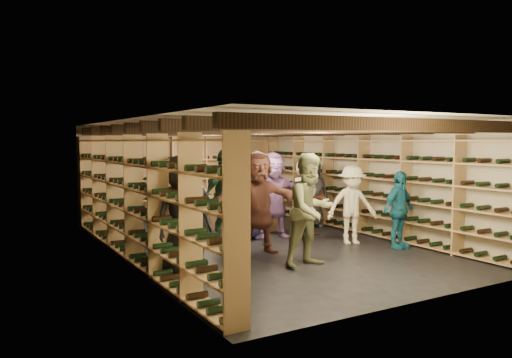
{
  "coord_description": "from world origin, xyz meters",
  "views": [
    {
      "loc": [
        -4.99,
        -8.33,
        2.04
      ],
      "look_at": [
        -0.05,
        0.2,
        1.29
      ],
      "focal_mm": 35.0,
      "sensor_mm": 36.0,
      "label": 1
    }
  ],
  "objects_px": {
    "crate_stack_left": "(211,224)",
    "person_9": "(193,199)",
    "person_7": "(304,201)",
    "crate_stack_right": "(265,220)",
    "person_6": "(248,203)",
    "person_11": "(274,195)",
    "person_8": "(311,201)",
    "person_10": "(224,197)",
    "person_4": "(399,210)",
    "person_3": "(352,205)",
    "person_12": "(313,193)",
    "person_5": "(258,202)",
    "person_0": "(184,215)",
    "crate_loose": "(264,220)",
    "person_1": "(197,217)",
    "person_2": "(311,210)"
  },
  "relations": [
    {
      "from": "crate_stack_left",
      "to": "person_9",
      "type": "height_order",
      "value": "person_9"
    },
    {
      "from": "person_7",
      "to": "person_9",
      "type": "distance_m",
      "value": 2.31
    },
    {
      "from": "crate_stack_right",
      "to": "person_7",
      "type": "height_order",
      "value": "person_7"
    },
    {
      "from": "crate_stack_left",
      "to": "person_6",
      "type": "relative_size",
      "value": 0.37
    },
    {
      "from": "person_6",
      "to": "person_11",
      "type": "distance_m",
      "value": 0.57
    },
    {
      "from": "crate_stack_left",
      "to": "person_8",
      "type": "relative_size",
      "value": 0.38
    },
    {
      "from": "person_6",
      "to": "person_10",
      "type": "xyz_separation_m",
      "value": [
        -0.67,
        -0.22,
        0.18
      ]
    },
    {
      "from": "person_4",
      "to": "person_9",
      "type": "relative_size",
      "value": 0.88
    },
    {
      "from": "person_3",
      "to": "person_12",
      "type": "height_order",
      "value": "person_12"
    },
    {
      "from": "person_4",
      "to": "person_7",
      "type": "xyz_separation_m",
      "value": [
        -1.13,
        1.5,
        0.07
      ]
    },
    {
      "from": "person_5",
      "to": "crate_stack_right",
      "type": "bearing_deg",
      "value": 68.84
    },
    {
      "from": "crate_stack_left",
      "to": "person_0",
      "type": "xyz_separation_m",
      "value": [
        -1.7,
        -2.72,
        0.67
      ]
    },
    {
      "from": "crate_stack_left",
      "to": "person_9",
      "type": "distance_m",
      "value": 0.79
    },
    {
      "from": "person_6",
      "to": "person_9",
      "type": "height_order",
      "value": "person_9"
    },
    {
      "from": "crate_loose",
      "to": "person_3",
      "type": "bearing_deg",
      "value": -84.77
    },
    {
      "from": "crate_stack_right",
      "to": "person_4",
      "type": "xyz_separation_m",
      "value": [
        1.23,
        -2.86,
        0.48
      ]
    },
    {
      "from": "crate_stack_left",
      "to": "person_8",
      "type": "xyz_separation_m",
      "value": [
        1.84,
        -1.13,
        0.5
      ]
    },
    {
      "from": "crate_stack_left",
      "to": "person_4",
      "type": "distance_m",
      "value": 3.95
    },
    {
      "from": "person_6",
      "to": "crate_loose",
      "type": "bearing_deg",
      "value": 61.53
    },
    {
      "from": "crate_loose",
      "to": "person_1",
      "type": "xyz_separation_m",
      "value": [
        -3.06,
        -2.97,
        0.71
      ]
    },
    {
      "from": "person_11",
      "to": "person_1",
      "type": "bearing_deg",
      "value": -133.04
    },
    {
      "from": "person_6",
      "to": "person_9",
      "type": "distance_m",
      "value": 1.16
    },
    {
      "from": "crate_loose",
      "to": "person_6",
      "type": "xyz_separation_m",
      "value": [
        -1.29,
        -1.52,
        0.68
      ]
    },
    {
      "from": "person_2",
      "to": "crate_stack_right",
      "type": "bearing_deg",
      "value": 65.37
    },
    {
      "from": "person_11",
      "to": "person_9",
      "type": "bearing_deg",
      "value": 172.21
    },
    {
      "from": "person_3",
      "to": "person_6",
      "type": "xyz_separation_m",
      "value": [
        -1.56,
        1.43,
        -0.01
      ]
    },
    {
      "from": "crate_loose",
      "to": "person_10",
      "type": "height_order",
      "value": "person_10"
    },
    {
      "from": "person_3",
      "to": "person_4",
      "type": "distance_m",
      "value": 0.92
    },
    {
      "from": "person_0",
      "to": "person_8",
      "type": "xyz_separation_m",
      "value": [
        3.55,
        1.59,
        -0.17
      ]
    },
    {
      "from": "person_1",
      "to": "person_10",
      "type": "height_order",
      "value": "person_10"
    },
    {
      "from": "person_0",
      "to": "person_11",
      "type": "height_order",
      "value": "person_0"
    },
    {
      "from": "person_4",
      "to": "person_6",
      "type": "xyz_separation_m",
      "value": [
        -2.05,
        2.21,
        0.03
      ]
    },
    {
      "from": "person_4",
      "to": "person_5",
      "type": "height_order",
      "value": "person_5"
    },
    {
      "from": "person_0",
      "to": "person_2",
      "type": "distance_m",
      "value": 2.05
    },
    {
      "from": "person_3",
      "to": "person_9",
      "type": "bearing_deg",
      "value": 163.29
    },
    {
      "from": "person_4",
      "to": "person_6",
      "type": "distance_m",
      "value": 3.01
    },
    {
      "from": "crate_stack_left",
      "to": "person_7",
      "type": "distance_m",
      "value": 2.13
    },
    {
      "from": "crate_stack_left",
      "to": "person_2",
      "type": "bearing_deg",
      "value": -85.07
    },
    {
      "from": "person_4",
      "to": "person_5",
      "type": "distance_m",
      "value": 2.71
    },
    {
      "from": "person_1",
      "to": "person_2",
      "type": "bearing_deg",
      "value": -52.7
    },
    {
      "from": "crate_loose",
      "to": "person_0",
      "type": "xyz_separation_m",
      "value": [
        -3.5,
        -3.46,
        0.84
      ]
    },
    {
      "from": "person_0",
      "to": "person_12",
      "type": "relative_size",
      "value": 1.14
    },
    {
      "from": "crate_stack_left",
      "to": "crate_stack_right",
      "type": "bearing_deg",
      "value": -5.37
    },
    {
      "from": "crate_stack_right",
      "to": "person_4",
      "type": "distance_m",
      "value": 3.15
    },
    {
      "from": "person_1",
      "to": "person_5",
      "type": "relative_size",
      "value": 0.86
    },
    {
      "from": "person_8",
      "to": "person_9",
      "type": "distance_m",
      "value": 2.52
    },
    {
      "from": "person_2",
      "to": "person_10",
      "type": "height_order",
      "value": "person_10"
    },
    {
      "from": "person_5",
      "to": "person_9",
      "type": "distance_m",
      "value": 1.87
    },
    {
      "from": "crate_stack_right",
      "to": "person_1",
      "type": "relative_size",
      "value": 0.32
    },
    {
      "from": "crate_stack_left",
      "to": "person_3",
      "type": "bearing_deg",
      "value": -46.95
    }
  ]
}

